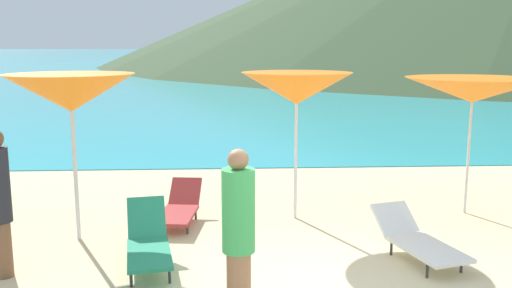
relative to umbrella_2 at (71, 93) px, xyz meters
name	(u,v)px	position (x,y,z in m)	size (l,w,h in m)	color
ground_plane	(262,148)	(3.19, 7.98, -2.29)	(50.00, 100.00, 0.30)	beige
ocean_water	(229,52)	(3.19, 224.55, -2.13)	(650.00, 440.00, 0.02)	#2DADBC
umbrella_2	(71,93)	(0.00, 0.00, 0.00)	(1.88, 1.88, 2.41)	silver
umbrella_3	(297,89)	(3.28, 0.84, -0.01)	(1.94, 1.94, 2.38)	silver
umbrella_4	(473,90)	(6.18, 0.97, -0.06)	(2.20, 2.20, 2.28)	silver
lounge_chair_0	(417,239)	(4.68, -0.99, -1.87)	(0.98, 1.65, 0.57)	white
lounge_chair_1	(180,207)	(1.41, 0.70, -1.88)	(0.69, 1.49, 0.58)	#A53333
lounge_chair_5	(148,242)	(1.16, -1.09, -1.80)	(0.75, 1.50, 0.76)	#268C66
beachgoer_1	(238,228)	(2.29, -2.35, -1.21)	(0.35, 0.35, 1.76)	#A3704C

